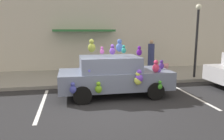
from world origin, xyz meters
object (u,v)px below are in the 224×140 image
(street_lamp_post, at_px, (197,33))
(plush_covered_car, at_px, (114,75))
(pedestrian_near_shopfront, at_px, (151,56))
(teddy_bear_on_sidewalk, at_px, (165,71))

(street_lamp_post, bearing_deg, plush_covered_car, -157.91)
(plush_covered_car, height_order, pedestrian_near_shopfront, plush_covered_car)
(plush_covered_car, bearing_deg, pedestrian_near_shopfront, 53.38)
(plush_covered_car, relative_size, teddy_bear_on_sidewalk, 5.65)
(plush_covered_car, bearing_deg, street_lamp_post, 22.09)
(plush_covered_car, distance_m, pedestrian_near_shopfront, 5.37)
(plush_covered_car, bearing_deg, teddy_bear_on_sidewalk, 32.30)
(teddy_bear_on_sidewalk, bearing_deg, street_lamp_post, -1.87)
(street_lamp_post, xyz_separation_m, pedestrian_near_shopfront, (-1.47, 2.41, -1.42))
(plush_covered_car, xyz_separation_m, teddy_bear_on_sidewalk, (3.08, 1.95, -0.30))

